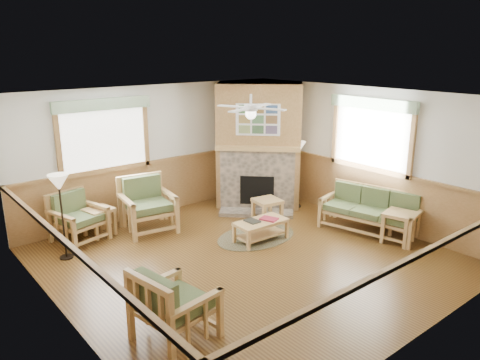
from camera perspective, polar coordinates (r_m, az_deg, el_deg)
floor at (r=7.98m, az=0.98°, el=-9.59°), size 6.00×6.00×0.01m
ceiling at (r=7.24m, az=1.09°, el=10.11°), size 6.00×6.00×0.01m
wall_back at (r=9.90m, az=-10.31°, el=3.55°), size 6.00×0.02×2.70m
wall_front at (r=5.69m, az=21.17°, el=-6.73°), size 6.00×0.02×2.70m
wall_left at (r=6.10m, az=-21.08°, el=-5.20°), size 0.02×6.00×2.70m
wall_right at (r=9.66m, az=14.74°, el=2.96°), size 0.02×6.00×2.70m
wainscot at (r=7.76m, az=1.00°, el=-5.89°), size 6.00×6.00×1.10m
fireplace at (r=10.31m, az=2.33°, el=4.28°), size 3.11×3.11×2.70m
window_back at (r=9.21m, az=-16.60°, el=9.66°), size 1.90×0.16×1.50m
window_right at (r=9.32m, az=16.11°, el=9.77°), size 0.16×1.90×1.50m
ceiling_fan at (r=7.66m, az=1.34°, el=10.14°), size 1.59×1.59×0.36m
sofa at (r=9.23m, az=15.57°, el=-3.72°), size 1.94×1.14×0.84m
armchair_back_left at (r=9.00m, az=-19.08°, el=-4.36°), size 0.98×0.98×0.90m
armchair_back_right at (r=9.13m, az=-11.18°, el=-3.02°), size 1.04×1.04×1.03m
armchair_left at (r=5.86m, az=-7.92°, el=-14.68°), size 0.95×0.95×0.94m
coffee_table at (r=8.60m, az=2.55°, el=-6.20°), size 0.99×0.52×0.39m
end_table_chairs at (r=9.20m, az=-16.76°, el=-4.91°), size 0.55×0.54×0.53m
end_table_sofa at (r=8.97m, az=18.73°, el=-5.49°), size 0.61×0.60×0.57m
footstool at (r=9.61m, az=3.34°, el=-3.61°), size 0.58×0.58×0.44m
braided_rug at (r=8.84m, az=2.00°, el=-6.89°), size 1.67×1.67×0.01m
floor_lamp_left at (r=8.26m, az=-20.84°, el=-4.23°), size 0.45×0.45×1.47m
floor_lamp_right at (r=10.30m, az=6.96°, el=0.68°), size 0.40×0.40×1.48m
book_red at (r=8.58m, az=3.54°, el=-4.66°), size 0.31×0.36×0.03m
book_dark at (r=8.47m, az=1.50°, el=-4.93°), size 0.20×0.27×0.03m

